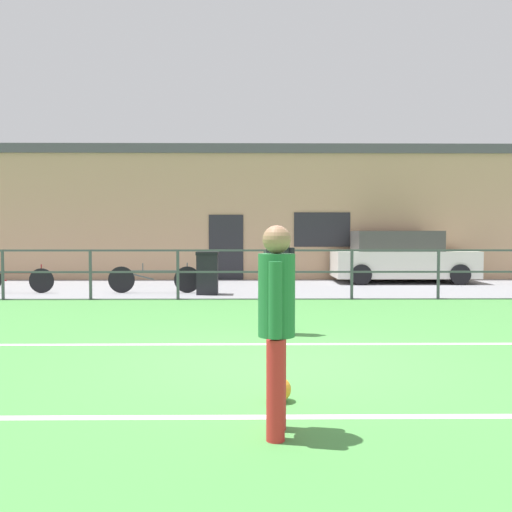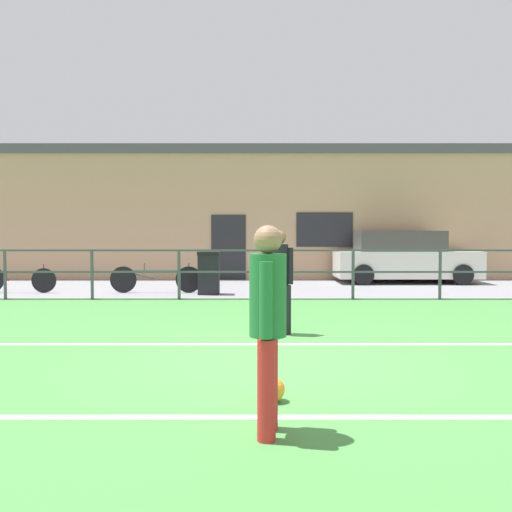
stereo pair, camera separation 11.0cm
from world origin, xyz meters
name	(u,v)px [view 2 (the right image)]	position (x,y,z in m)	size (l,w,h in m)	color
ground	(275,362)	(0.00, 0.00, -0.02)	(60.00, 44.00, 0.04)	#478C42
field_line_touchline	(273,344)	(0.00, 0.95, 0.00)	(36.00, 0.11, 0.00)	white
field_line_hash	(284,417)	(0.00, -2.02, 0.00)	(36.00, 0.11, 0.00)	white
pavement_strip	(264,288)	(0.00, 8.50, 0.01)	(48.00, 5.00, 0.02)	gray
perimeter_fence	(266,267)	(0.00, 6.00, 0.75)	(36.07, 0.07, 1.15)	#474C51
clubhouse_facade	(263,213)	(0.00, 12.20, 2.19)	(28.00, 2.56, 4.36)	tan
player_goalkeeper	(279,275)	(0.11, 1.70, 0.89)	(0.43, 0.28, 1.57)	black
player_striker	(268,317)	(-0.14, -2.41, 0.91)	(0.28, 0.44, 1.60)	red
soccer_ball_match	(273,389)	(-0.08, -1.59, 0.11)	(0.22, 0.22, 0.22)	orange
parked_car_red	(404,258)	(4.24, 9.99, 0.76)	(4.21, 1.79, 1.56)	silver
bicycle_parked_0	(156,279)	(-2.76, 7.20, 0.37)	(2.32, 0.04, 0.76)	black
bicycle_parked_1	(9,280)	(-6.45, 7.20, 0.35)	(2.35, 0.04, 0.72)	black
trash_bin_0	(209,273)	(-1.39, 6.86, 0.55)	(0.54, 0.46, 1.05)	black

